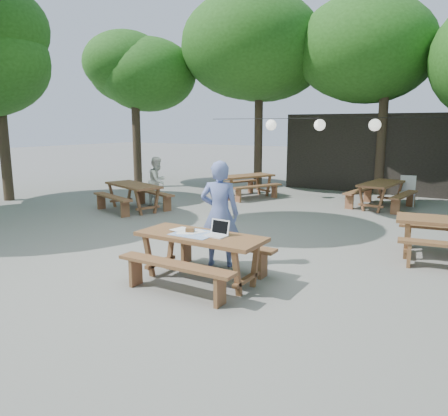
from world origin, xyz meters
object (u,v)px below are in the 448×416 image
at_px(woman, 220,214).
at_px(picnic_table_nw, 134,197).
at_px(main_picnic_table, 201,257).
at_px(plastic_chair, 407,197).
at_px(second_person, 158,181).

bearing_deg(woman, picnic_table_nw, -51.94).
distance_m(main_picnic_table, plastic_chair, 8.76).
bearing_deg(second_person, picnic_table_nw, 170.90).
relative_size(picnic_table_nw, second_person, 1.59).
distance_m(woman, plastic_chair, 8.01).
bearing_deg(picnic_table_nw, plastic_chair, 55.63).
bearing_deg(plastic_chair, main_picnic_table, -109.03).
relative_size(second_person, plastic_chair, 1.62).
distance_m(picnic_table_nw, second_person, 1.10).
distance_m(main_picnic_table, picnic_table_nw, 6.22).
height_order(woman, second_person, woman).
xyz_separation_m(picnic_table_nw, second_person, (0.03, 1.05, 0.34)).
xyz_separation_m(main_picnic_table, plastic_chair, (1.68, 8.60, -0.13)).
xyz_separation_m(woman, plastic_chair, (1.85, 7.76, -0.65)).
bearing_deg(picnic_table_nw, woman, -12.60).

